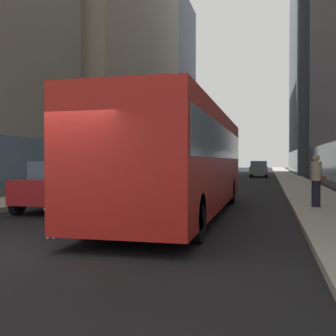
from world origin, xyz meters
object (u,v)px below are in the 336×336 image
at_px(car_grey_wagon, 259,169).
at_px(dalmatian_dog, 57,213).
at_px(car_red_coupe, 70,185).
at_px(pedestrian_with_handbag, 316,180).
at_px(transit_bus, 182,156).
at_px(car_black_suv, 200,172).

relative_size(car_grey_wagon, dalmatian_dog, 4.83).
bearing_deg(car_red_coupe, pedestrian_with_handbag, 9.41).
distance_m(transit_bus, dalmatian_dog, 4.74).
bearing_deg(car_red_coupe, car_grey_wagon, 79.54).
distance_m(car_grey_wagon, dalmatian_dog, 35.16).
xyz_separation_m(car_grey_wagon, car_red_coupe, (-5.60, -30.32, 0.00)).
height_order(car_black_suv, pedestrian_with_handbag, pedestrian_with_handbag).
height_order(car_black_suv, car_red_coupe, same).
distance_m(dalmatian_dog, pedestrian_with_handbag, 8.47).
bearing_deg(dalmatian_dog, pedestrian_with_handbag, 45.14).
height_order(car_red_coupe, pedestrian_with_handbag, pedestrian_with_handbag).
relative_size(transit_bus, pedestrian_with_handbag, 6.82).
height_order(transit_bus, car_grey_wagon, transit_bus).
distance_m(car_black_suv, pedestrian_with_handbag, 17.60).
xyz_separation_m(transit_bus, car_grey_wagon, (1.60, 30.84, -0.95)).
relative_size(car_red_coupe, pedestrian_with_handbag, 2.64).
bearing_deg(car_grey_wagon, dalmatian_dog, -95.74).
bearing_deg(car_grey_wagon, pedestrian_with_handbag, -85.17).
height_order(car_black_suv, car_grey_wagon, same).
bearing_deg(transit_bus, car_grey_wagon, 87.03).
bearing_deg(pedestrian_with_handbag, dalmatian_dog, -134.86).
xyz_separation_m(transit_bus, dalmatian_dog, (-1.92, -4.14, -1.26)).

